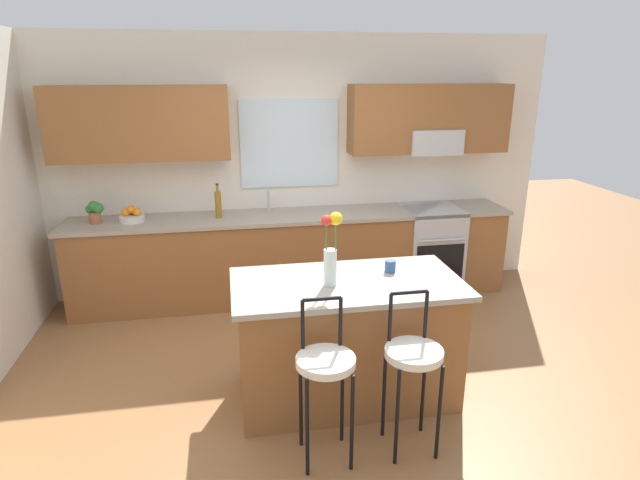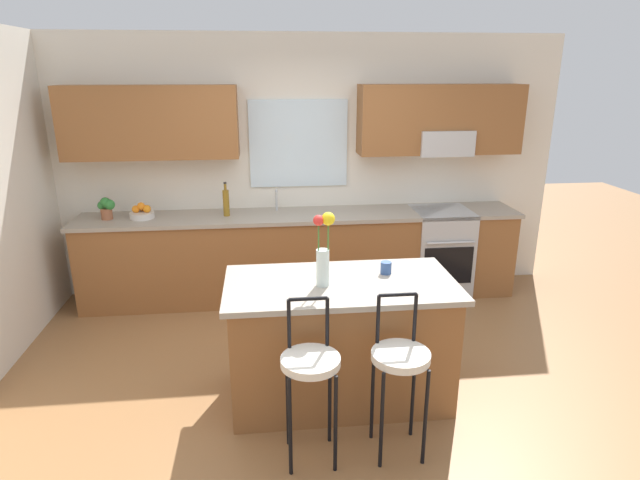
# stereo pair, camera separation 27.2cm
# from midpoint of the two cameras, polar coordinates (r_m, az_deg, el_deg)

# --- Properties ---
(ground_plane) EXTENTS (14.00, 14.00, 0.00)m
(ground_plane) POSITION_cam_midpoint_polar(r_m,az_deg,el_deg) (4.26, -1.47, -15.30)
(ground_plane) COLOR olive
(back_wall_assembly) EXTENTS (5.60, 0.50, 2.70)m
(back_wall_assembly) POSITION_cam_midpoint_polar(r_m,az_deg,el_deg) (5.60, -4.43, 9.41)
(back_wall_assembly) COLOR silver
(back_wall_assembly) RESTS_ON ground
(counter_run) EXTENTS (4.56, 0.64, 0.92)m
(counter_run) POSITION_cam_midpoint_polar(r_m,az_deg,el_deg) (5.57, -4.19, -1.70)
(counter_run) COLOR brown
(counter_run) RESTS_ON ground
(sink_faucet) EXTENTS (0.02, 0.13, 0.23)m
(sink_faucet) POSITION_cam_midpoint_polar(r_m,az_deg,el_deg) (5.52, -7.05, 4.48)
(sink_faucet) COLOR #B7BABC
(sink_faucet) RESTS_ON counter_run
(oven_range) EXTENTS (0.60, 0.64, 0.92)m
(oven_range) POSITION_cam_midpoint_polar(r_m,az_deg,el_deg) (5.88, 10.54, -0.94)
(oven_range) COLOR #B7BABC
(oven_range) RESTS_ON ground
(kitchen_island) EXTENTS (1.63, 0.84, 0.92)m
(kitchen_island) POSITION_cam_midpoint_polar(r_m,az_deg,el_deg) (3.89, 0.84, -10.75)
(kitchen_island) COLOR brown
(kitchen_island) RESTS_ON ground
(bar_stool_near) EXTENTS (0.36, 0.36, 1.04)m
(bar_stool_near) POSITION_cam_midpoint_polar(r_m,az_deg,el_deg) (3.23, -1.89, -13.77)
(bar_stool_near) COLOR black
(bar_stool_near) RESTS_ON ground
(bar_stool_middle) EXTENTS (0.36, 0.36, 1.04)m
(bar_stool_middle) POSITION_cam_midpoint_polar(r_m,az_deg,el_deg) (3.34, 7.72, -12.78)
(bar_stool_middle) COLOR black
(bar_stool_middle) RESTS_ON ground
(flower_vase) EXTENTS (0.15, 0.10, 0.52)m
(flower_vase) POSITION_cam_midpoint_polar(r_m,az_deg,el_deg) (3.54, -0.95, -1.24)
(flower_vase) COLOR silver
(flower_vase) RESTS_ON kitchen_island
(mug_ceramic) EXTENTS (0.08, 0.08, 0.09)m
(mug_ceramic) POSITION_cam_midpoint_polar(r_m,az_deg,el_deg) (3.87, 5.64, -2.87)
(mug_ceramic) COLOR #33518C
(mug_ceramic) RESTS_ON kitchen_island
(fruit_bowl_oranges) EXTENTS (0.24, 0.24, 0.16)m
(fruit_bowl_oranges) POSITION_cam_midpoint_polar(r_m,az_deg,el_deg) (5.51, -21.11, 2.44)
(fruit_bowl_oranges) COLOR silver
(fruit_bowl_oranges) RESTS_ON counter_run
(bottle_olive_oil) EXTENTS (0.06, 0.06, 0.35)m
(bottle_olive_oil) POSITION_cam_midpoint_polar(r_m,az_deg,el_deg) (5.38, -12.43, 3.85)
(bottle_olive_oil) COLOR olive
(bottle_olive_oil) RESTS_ON counter_run
(potted_plant_small) EXTENTS (0.17, 0.12, 0.22)m
(potted_plant_small) POSITION_cam_midpoint_polar(r_m,az_deg,el_deg) (5.56, -24.57, 2.89)
(potted_plant_small) COLOR #9E5B3D
(potted_plant_small) RESTS_ON counter_run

